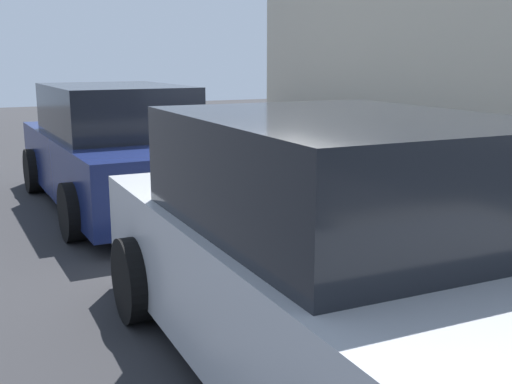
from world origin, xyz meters
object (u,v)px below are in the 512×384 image
Objects in this scene: suitcase_silver_7 at (317,182)px; bollard_post at (222,149)px; suitcase_olive_8 at (294,167)px; suitcase_red_4 at (410,200)px; suitcase_navy_3 at (440,213)px; suitcase_maroon_6 at (339,191)px; parked_car_silver_0 at (341,257)px; suitcase_black_9 at (277,166)px; parked_car_navy_1 at (116,150)px; suitcase_teal_5 at (373,192)px; suitcase_black_2 at (477,231)px; fire_hydrant at (247,153)px.

bollard_post reaches higher than suitcase_silver_7.
bollard_post is at bearing 3.85° from suitcase_olive_8.
suitcase_olive_8 is at bearing 2.53° from suitcase_red_4.
bollard_post is (4.68, 0.13, 0.02)m from suitcase_navy_3.
parked_car_silver_0 is at bearing 145.28° from suitcase_maroon_6.
suitcase_navy_3 is 1.22× the size of bollard_post.
suitcase_red_4 reaches higher than suitcase_navy_3.
suitcase_maroon_6 is at bearing 173.67° from suitcase_silver_7.
parked_car_silver_0 is (-4.50, 2.08, 0.29)m from suitcase_black_9.
parked_car_silver_0 is at bearing 155.18° from suitcase_black_9.
suitcase_red_4 is at bearing -146.60° from parked_car_navy_1.
parked_car_navy_1 reaches higher than suitcase_black_9.
suitcase_black_9 is 1.50m from bollard_post.
suitcase_teal_5 is 3.61m from bollard_post.
parked_car_silver_0 is at bearing 180.00° from parked_car_navy_1.
bollard_post is at bearing 2.88° from suitcase_teal_5.
parked_car_silver_0 is (-5.99, 1.92, 0.23)m from bollard_post.
bollard_post is at bearing 0.86° from suitcase_black_2.
suitcase_black_9 is 1.17× the size of bollard_post.
suitcase_teal_5 is 0.95× the size of suitcase_olive_8.
suitcase_maroon_6 is (1.59, 0.04, -0.09)m from suitcase_navy_3.
suitcase_red_4 is 4.15m from bollard_post.
suitcase_navy_3 is 4.31m from parked_car_navy_1.
suitcase_teal_5 is at bearing -2.96° from suitcase_navy_3.
parked_car_navy_1 is (2.71, 2.10, 0.25)m from suitcase_teal_5.
suitcase_silver_7 is 0.14× the size of parked_car_silver_0.
suitcase_black_9 is at bearing -24.82° from parked_car_silver_0.
fire_hydrant is 0.16× the size of parked_car_navy_1.
parked_car_navy_1 is (1.65, 2.07, 0.33)m from suitcase_silver_7.
bollard_post reaches higher than suitcase_maroon_6.
suitcase_black_2 is 1.58m from suitcase_teal_5.
suitcase_teal_5 is (1.08, -0.06, -0.00)m from suitcase_navy_3.
fire_hydrant is 5.80m from parked_car_silver_0.
suitcase_silver_7 is at bearing -178.34° from suitcase_olive_8.
suitcase_teal_5 reaches higher than fire_hydrant.
suitcase_red_4 reaches higher than suitcase_black_2.
suitcase_black_9 is at bearing 0.48° from suitcase_teal_5.
suitcase_black_2 is at bearing 178.67° from suitcase_black_9.
bollard_post is at bearing 14.56° from fire_hydrant.
bollard_post is at bearing 1.64° from suitcase_maroon_6.
parked_car_navy_1 reaches higher than fire_hydrant.
suitcase_black_9 is 0.91m from fire_hydrant.
suitcase_olive_8 is at bearing 176.66° from suitcase_black_9.
suitcase_teal_5 reaches higher than bollard_post.
parked_car_navy_1 is (4.29, 2.00, 0.28)m from suitcase_black_2.
bollard_post is (5.18, 0.08, 0.06)m from suitcase_black_2.
suitcase_teal_5 is at bearing -3.75° from suitcase_black_2.
suitcase_maroon_6 is 0.67× the size of suitcase_black_9.
suitcase_navy_3 is at bearing 169.07° from suitcase_red_4.
suitcase_olive_8 is 2.00m from bollard_post.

